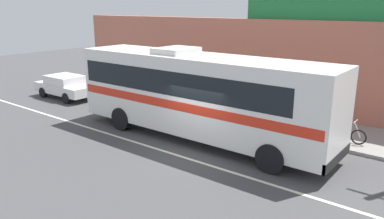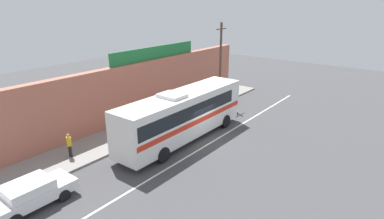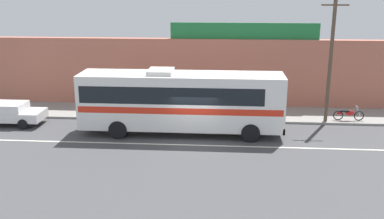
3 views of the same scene
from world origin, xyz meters
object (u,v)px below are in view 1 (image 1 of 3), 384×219
at_px(motorcycle_purple, 341,131).
at_px(pedestrian_far_right, 148,81).
at_px(parked_car, 66,86).
at_px(intercity_bus, 197,91).

xyz_separation_m(motorcycle_purple, pedestrian_far_right, (-11.77, 0.81, 0.51)).
relative_size(parked_car, pedestrian_far_right, 2.61).
distance_m(parked_car, pedestrian_far_right, 5.04).
relative_size(intercity_bus, parked_car, 2.76).
distance_m(intercity_bus, pedestrian_far_right, 7.83).
distance_m(motorcycle_purple, pedestrian_far_right, 11.81).
height_order(intercity_bus, motorcycle_purple, intercity_bus).
bearing_deg(parked_car, intercity_bus, -4.90).
xyz_separation_m(intercity_bus, motorcycle_purple, (5.06, 3.09, -1.50)).
bearing_deg(parked_car, pedestrian_far_right, 36.38).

